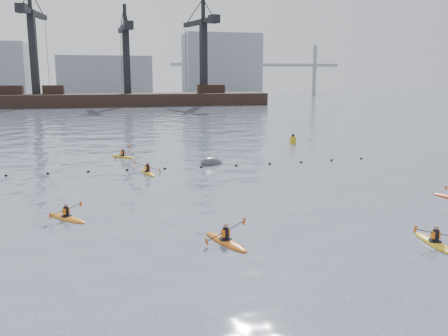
{
  "coord_description": "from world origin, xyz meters",
  "views": [
    {
      "loc": [
        -6.78,
        -15.37,
        7.41
      ],
      "look_at": [
        -0.83,
        7.69,
        2.8
      ],
      "focal_mm": 38.0,
      "sensor_mm": 36.0,
      "label": 1
    }
  ],
  "objects_px": {
    "kayaker_1": "(435,243)",
    "kayaker_3": "(148,172)",
    "kayaker_0": "(226,241)",
    "kayaker_2": "(66,217)",
    "mooring_buoy": "(212,164)",
    "kayaker_5": "(123,156)",
    "nav_buoy": "(293,140)"
  },
  "relations": [
    {
      "from": "kayaker_1",
      "to": "kayaker_3",
      "type": "height_order",
      "value": "kayaker_3"
    },
    {
      "from": "kayaker_0",
      "to": "kayaker_2",
      "type": "xyz_separation_m",
      "value": [
        -7.24,
        5.65,
        -0.01
      ]
    },
    {
      "from": "kayaker_2",
      "to": "mooring_buoy",
      "type": "xyz_separation_m",
      "value": [
        11.08,
        13.73,
        -0.09
      ]
    },
    {
      "from": "kayaker_1",
      "to": "kayaker_2",
      "type": "relative_size",
      "value": 1.19
    },
    {
      "from": "kayaker_3",
      "to": "kayaker_5",
      "type": "distance_m",
      "value": 8.22
    },
    {
      "from": "kayaker_2",
      "to": "kayaker_5",
      "type": "xyz_separation_m",
      "value": [
        3.8,
        19.07,
        0.0
      ]
    },
    {
      "from": "kayaker_1",
      "to": "mooring_buoy",
      "type": "bearing_deg",
      "value": 109.31
    },
    {
      "from": "kayaker_0",
      "to": "kayaker_3",
      "type": "xyz_separation_m",
      "value": [
        -1.92,
        16.64,
        -0.0
      ]
    },
    {
      "from": "kayaker_5",
      "to": "nav_buoy",
      "type": "height_order",
      "value": "nav_buoy"
    },
    {
      "from": "kayaker_3",
      "to": "kayaker_5",
      "type": "xyz_separation_m",
      "value": [
        -1.52,
        8.08,
        -0.0
      ]
    },
    {
      "from": "kayaker_1",
      "to": "mooring_buoy",
      "type": "xyz_separation_m",
      "value": [
        -5.19,
        21.97,
        -0.1
      ]
    },
    {
      "from": "kayaker_2",
      "to": "nav_buoy",
      "type": "bearing_deg",
      "value": 7.04
    },
    {
      "from": "kayaker_1",
      "to": "nav_buoy",
      "type": "distance_m",
      "value": 32.85
    },
    {
      "from": "kayaker_1",
      "to": "kayaker_3",
      "type": "distance_m",
      "value": 22.13
    },
    {
      "from": "kayaker_0",
      "to": "mooring_buoy",
      "type": "distance_m",
      "value": 19.75
    },
    {
      "from": "kayaker_2",
      "to": "mooring_buoy",
      "type": "distance_m",
      "value": 17.64
    },
    {
      "from": "kayaker_0",
      "to": "kayaker_3",
      "type": "bearing_deg",
      "value": 77.51
    },
    {
      "from": "kayaker_0",
      "to": "kayaker_2",
      "type": "bearing_deg",
      "value": 122.96
    },
    {
      "from": "kayaker_5",
      "to": "kayaker_0",
      "type": "bearing_deg",
      "value": -125.29
    },
    {
      "from": "kayaker_3",
      "to": "nav_buoy",
      "type": "relative_size",
      "value": 2.45
    },
    {
      "from": "kayaker_0",
      "to": "kayaker_1",
      "type": "bearing_deg",
      "value": -35.08
    },
    {
      "from": "kayaker_1",
      "to": "nav_buoy",
      "type": "bearing_deg",
      "value": 84.5
    },
    {
      "from": "kayaker_2",
      "to": "mooring_buoy",
      "type": "bearing_deg",
      "value": 11.76
    },
    {
      "from": "kayaker_3",
      "to": "kayaker_5",
      "type": "relative_size",
      "value": 1.22
    },
    {
      "from": "mooring_buoy",
      "to": "nav_buoy",
      "type": "xyz_separation_m",
      "value": [
        11.75,
        10.22,
        0.4
      ]
    },
    {
      "from": "kayaker_5",
      "to": "kayaker_1",
      "type": "bearing_deg",
      "value": -108.67
    },
    {
      "from": "kayaker_0",
      "to": "nav_buoy",
      "type": "distance_m",
      "value": 33.45
    },
    {
      "from": "nav_buoy",
      "to": "kayaker_5",
      "type": "bearing_deg",
      "value": -165.64
    },
    {
      "from": "kayaker_3",
      "to": "nav_buoy",
      "type": "height_order",
      "value": "nav_buoy"
    },
    {
      "from": "kayaker_3",
      "to": "kayaker_0",
      "type": "bearing_deg",
      "value": -95.57
    },
    {
      "from": "kayaker_2",
      "to": "kayaker_3",
      "type": "height_order",
      "value": "kayaker_3"
    },
    {
      "from": "nav_buoy",
      "to": "kayaker_2",
      "type": "bearing_deg",
      "value": -133.64
    }
  ]
}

